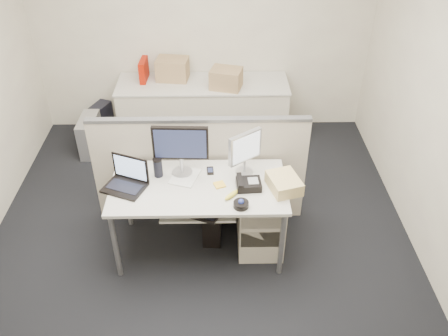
{
  "coord_description": "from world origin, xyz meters",
  "views": [
    {
      "loc": [
        0.16,
        -3.16,
        3.23
      ],
      "look_at": [
        0.22,
        0.15,
        0.8
      ],
      "focal_mm": 38.0,
      "sensor_mm": 36.0,
      "label": 1
    }
  ],
  "objects_px": {
    "desk": "(199,192)",
    "desk_phone": "(249,184)",
    "laptop": "(123,177)",
    "monitor_main": "(181,151)"
  },
  "relations": [
    {
      "from": "desk",
      "to": "desk_phone",
      "type": "distance_m",
      "value": 0.44
    },
    {
      "from": "desk_phone",
      "to": "laptop",
      "type": "bearing_deg",
      "value": 176.37
    },
    {
      "from": "desk",
      "to": "monitor_main",
      "type": "distance_m",
      "value": 0.38
    },
    {
      "from": "laptop",
      "to": "desk_phone",
      "type": "relative_size",
      "value": 1.63
    },
    {
      "from": "desk_phone",
      "to": "monitor_main",
      "type": "bearing_deg",
      "value": 156.06
    },
    {
      "from": "desk",
      "to": "desk_phone",
      "type": "relative_size",
      "value": 7.27
    },
    {
      "from": "monitor_main",
      "to": "laptop",
      "type": "height_order",
      "value": "monitor_main"
    },
    {
      "from": "desk",
      "to": "desk_phone",
      "type": "xyz_separation_m",
      "value": [
        0.43,
        -0.03,
        0.1
      ]
    },
    {
      "from": "laptop",
      "to": "desk_phone",
      "type": "bearing_deg",
      "value": 22.55
    },
    {
      "from": "monitor_main",
      "to": "laptop",
      "type": "bearing_deg",
      "value": -153.46
    }
  ]
}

